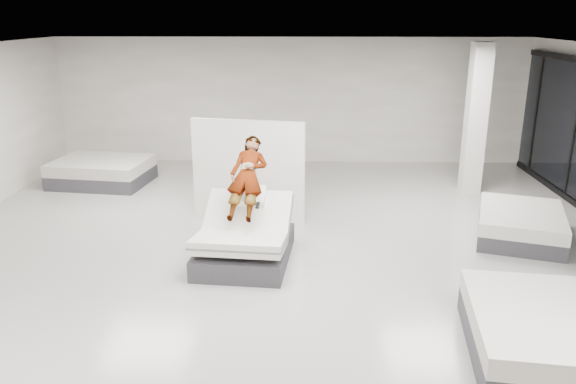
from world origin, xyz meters
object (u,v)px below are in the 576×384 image
Objects in this scene: person at (248,188)px; flat_bed_left_far at (102,172)px; remote at (258,205)px; column at (476,119)px; flat_bed_right_far at (521,224)px; flat_bed_right_near at (540,334)px; divider_panel at (248,172)px; hero_bed at (245,241)px.

person reaches higher than flat_bed_left_far.
column is at bearing 46.94° from remote.
flat_bed_right_far is 3.07m from column.
flat_bed_right_near reaches higher than flat_bed_right_far.
person is at bearing -45.65° from flat_bed_left_far.
divider_panel is 4.91m from flat_bed_right_far.
person is 5.42m from flat_bed_left_far.
flat_bed_right_near is 0.69× the size of column.
flat_bed_right_far is 0.96× the size of flat_bed_left_far.
divider_panel is at bearing -33.03° from flat_bed_left_far.
person is at bearing 84.75° from hero_bed.
remote is 0.06× the size of flat_bed_right_far.
person is at bearing -74.22° from divider_panel.
person is at bearing -170.72° from flat_bed_right_far.
hero_bed is at bearing -76.05° from divider_panel.
flat_bed_right_near is at bearing -34.82° from hero_bed.
person reaches higher than flat_bed_right_far.
remote is 0.04× the size of column.
person reaches higher than hero_bed.
flat_bed_left_far is (-3.93, 4.20, -0.67)m from remote.
divider_panel is 5.16m from column.
flat_bed_right_far is 0.67× the size of column.
remote is at bearing -57.85° from person.
flat_bed_left_far is at bearing 177.87° from column.
divider_panel is (-0.14, 1.49, -0.15)m from person.
flat_bed_left_far reaches higher than flat_bed_right_near.
column is (4.56, 3.52, 0.48)m from person.
hero_bed is at bearing 170.67° from remote.
person is 0.48× the size of column.
column is at bearing 33.91° from divider_panel.
flat_bed_left_far is (-3.61, 2.35, -0.68)m from divider_panel.
flat_bed_left_far is 0.70× the size of column.
flat_bed_right_far is at bearing 19.42° from remote.
hero_bed is 0.84m from person.
column reaches higher than flat_bed_left_far.
divider_panel is at bearing 130.79° from flat_bed_right_near.
remote is 0.06× the size of flat_bed_right_near.
divider_panel reaches higher than flat_bed_left_far.
flat_bed_right_far is 8.96m from flat_bed_left_far.
flat_bed_right_near is 0.99× the size of flat_bed_left_far.
person is at bearing 141.74° from flat_bed_right_near.
flat_bed_left_far is (-7.33, 6.65, 0.00)m from flat_bed_right_near.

